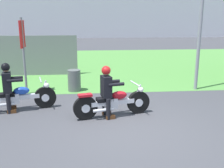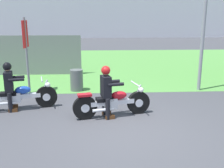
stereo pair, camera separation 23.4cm
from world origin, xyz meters
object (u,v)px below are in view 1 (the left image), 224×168
object	(u,v)px
rider_follow	(8,84)
trash_can	(74,80)
motorcycle_follow	(16,98)
rider_lead	(107,88)
sign_banner	(23,44)
motorcycle_lead	(113,102)

from	to	relation	value
rider_follow	trash_can	bearing A→B (deg)	35.94
motorcycle_follow	trash_can	size ratio (longest dim) A/B	2.92
rider_lead	sign_banner	size ratio (longest dim) A/B	0.54
rider_follow	sign_banner	distance (m)	2.01
rider_follow	sign_banner	size ratio (longest dim) A/B	0.54
rider_lead	trash_can	xyz separation A→B (m)	(-0.99, 2.68, -0.43)
motorcycle_lead	trash_can	bearing A→B (deg)	100.38
motorcycle_lead	rider_lead	bearing A→B (deg)	179.16
trash_can	motorcycle_follow	bearing A→B (deg)	-128.48
sign_banner	motorcycle_follow	bearing A→B (deg)	-87.00
rider_lead	trash_can	distance (m)	2.89
motorcycle_lead	rider_follow	bearing A→B (deg)	154.12
motorcycle_lead	rider_lead	xyz separation A→B (m)	(-0.16, -0.04, 0.43)
rider_follow	sign_banner	xyz separation A→B (m)	(0.07, 1.79, 0.91)
motorcycle_lead	motorcycle_follow	xyz separation A→B (m)	(-2.72, 0.68, -0.00)
trash_can	sign_banner	size ratio (longest dim) A/B	0.30
rider_lead	rider_follow	xyz separation A→B (m)	(-2.72, 0.68, -0.00)
motorcycle_lead	sign_banner	world-z (taller)	sign_banner
motorcycle_lead	rider_follow	world-z (taller)	rider_follow
motorcycle_follow	sign_banner	world-z (taller)	sign_banner
rider_lead	sign_banner	world-z (taller)	sign_banner
motorcycle_lead	trash_can	distance (m)	2.88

